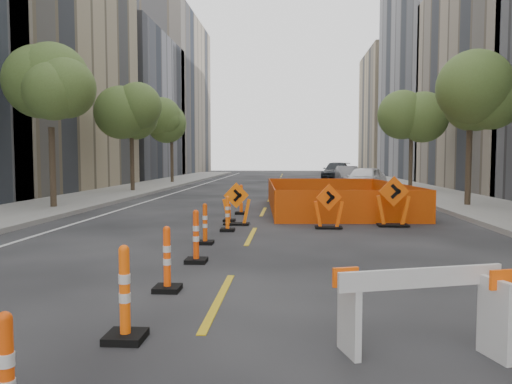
# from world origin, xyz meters

# --- Properties ---
(ground_plane) EXTENTS (140.00, 140.00, 0.00)m
(ground_plane) POSITION_xyz_m (0.00, 0.00, 0.00)
(ground_plane) COLOR black
(sidewalk_left) EXTENTS (4.00, 90.00, 0.15)m
(sidewalk_left) POSITION_xyz_m (-9.00, 12.00, 0.07)
(sidewalk_left) COLOR gray
(sidewalk_left) RESTS_ON ground
(sidewalk_right) EXTENTS (4.00, 90.00, 0.15)m
(sidewalk_right) POSITION_xyz_m (9.00, 12.00, 0.07)
(sidewalk_right) COLOR gray
(sidewalk_right) RESTS_ON ground
(bld_left_d) EXTENTS (12.00, 16.00, 14.00)m
(bld_left_d) POSITION_xyz_m (-17.00, 39.20, 7.00)
(bld_left_d) COLOR #4C4C51
(bld_left_d) RESTS_ON ground
(bld_left_e) EXTENTS (12.00, 20.00, 20.00)m
(bld_left_e) POSITION_xyz_m (-17.00, 55.60, 10.00)
(bld_left_e) COLOR gray
(bld_left_e) RESTS_ON ground
(bld_right_d) EXTENTS (12.00, 18.00, 20.00)m
(bld_right_d) POSITION_xyz_m (17.00, 40.20, 10.00)
(bld_right_d) COLOR gray
(bld_right_d) RESTS_ON ground
(bld_right_e) EXTENTS (12.00, 14.00, 16.00)m
(bld_right_e) POSITION_xyz_m (17.00, 58.60, 8.00)
(bld_right_e) COLOR tan
(bld_right_e) RESTS_ON ground
(tree_l_b) EXTENTS (2.80, 2.80, 5.95)m
(tree_l_b) POSITION_xyz_m (-8.40, 10.00, 4.53)
(tree_l_b) COLOR #382B1E
(tree_l_b) RESTS_ON ground
(tree_l_c) EXTENTS (2.80, 2.80, 5.95)m
(tree_l_c) POSITION_xyz_m (-8.40, 20.00, 4.53)
(tree_l_c) COLOR #382B1E
(tree_l_c) RESTS_ON ground
(tree_l_d) EXTENTS (2.80, 2.80, 5.95)m
(tree_l_d) POSITION_xyz_m (-8.40, 30.00, 4.53)
(tree_l_d) COLOR #382B1E
(tree_l_d) RESTS_ON ground
(tree_r_b) EXTENTS (2.80, 2.80, 5.95)m
(tree_r_b) POSITION_xyz_m (8.40, 12.00, 4.53)
(tree_r_b) COLOR #382B1E
(tree_r_b) RESTS_ON ground
(tree_r_c) EXTENTS (2.80, 2.80, 5.95)m
(tree_r_c) POSITION_xyz_m (8.40, 22.00, 4.53)
(tree_r_c) COLOR #382B1E
(tree_r_c) RESTS_ON ground
(channelizer_0) EXTENTS (0.40, 0.40, 1.01)m
(channelizer_0) POSITION_xyz_m (-0.99, -5.85, 0.51)
(channelizer_0) COLOR #DB4309
(channelizer_0) RESTS_ON ground
(channelizer_1) EXTENTS (0.44, 0.44, 1.12)m
(channelizer_1) POSITION_xyz_m (-0.84, -3.71, 0.56)
(channelizer_1) COLOR #FD590A
(channelizer_1) RESTS_ON ground
(channelizer_2) EXTENTS (0.41, 0.41, 1.04)m
(channelizer_2) POSITION_xyz_m (-0.89, -1.57, 0.52)
(channelizer_2) COLOR #FF4C0A
(channelizer_2) RESTS_ON ground
(channelizer_3) EXTENTS (0.42, 0.42, 1.07)m
(channelizer_3) POSITION_xyz_m (-0.83, 0.57, 0.54)
(channelizer_3) COLOR #E94409
(channelizer_3) RESTS_ON ground
(channelizer_4) EXTENTS (0.39, 0.39, 1.00)m
(channelizer_4) POSITION_xyz_m (-1.02, 2.71, 0.50)
(channelizer_4) COLOR #DA4709
(channelizer_4) RESTS_ON ground
(channelizer_5) EXTENTS (0.40, 0.40, 1.02)m
(channelizer_5) POSITION_xyz_m (-0.75, 4.85, 0.51)
(channelizer_5) COLOR #FF5C0A
(channelizer_5) RESTS_ON ground
(channelizer_6) EXTENTS (0.39, 0.39, 0.98)m
(channelizer_6) POSITION_xyz_m (-0.96, 6.99, 0.49)
(channelizer_6) COLOR #E24F09
(channelizer_6) RESTS_ON ground
(channelizer_7) EXTENTS (0.44, 0.44, 1.10)m
(channelizer_7) POSITION_xyz_m (-0.78, 9.13, 0.55)
(channelizer_7) COLOR #FF530A
(channelizer_7) RESTS_ON ground
(chevron_sign_left) EXTENTS (1.02, 0.81, 1.33)m
(chevron_sign_left) POSITION_xyz_m (-0.63, 6.19, 0.67)
(chevron_sign_left) COLOR #FF690A
(chevron_sign_left) RESTS_ON ground
(chevron_sign_center) EXTENTS (1.01, 0.78, 1.33)m
(chevron_sign_center) POSITION_xyz_m (2.18, 5.58, 0.67)
(chevron_sign_center) COLOR #FF540A
(chevron_sign_center) RESTS_ON ground
(chevron_sign_right) EXTENTS (1.07, 0.69, 1.55)m
(chevron_sign_right) POSITION_xyz_m (4.18, 6.15, 0.77)
(chevron_sign_right) COLOR #D84C09
(chevron_sign_right) RESTS_ON ground
(safety_fence) EXTENTS (5.62, 8.93, 1.08)m
(safety_fence) POSITION_xyz_m (2.81, 10.97, 0.54)
(safety_fence) COLOR #FC530D
(safety_fence) RESTS_ON ground
(barricade_board) EXTENTS (1.97, 1.10, 0.95)m
(barricade_board) POSITION_xyz_m (2.44, -3.94, 0.48)
(barricade_board) COLOR white
(barricade_board) RESTS_ON ground
(parked_car_near) EXTENTS (3.54, 5.03, 1.59)m
(parked_car_near) POSITION_xyz_m (5.42, 20.58, 0.79)
(parked_car_near) COLOR white
(parked_car_near) RESTS_ON ground
(parked_car_mid) EXTENTS (1.63, 4.38, 1.43)m
(parked_car_mid) POSITION_xyz_m (5.46, 29.92, 0.72)
(parked_car_mid) COLOR gray
(parked_car_mid) RESTS_ON ground
(parked_car_far) EXTENTS (3.34, 6.03, 1.65)m
(parked_car_far) POSITION_xyz_m (5.15, 35.55, 0.83)
(parked_car_far) COLOR black
(parked_car_far) RESTS_ON ground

